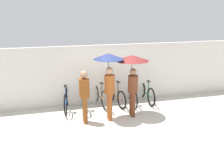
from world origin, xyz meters
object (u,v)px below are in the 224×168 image
at_px(parked_bicycle_2, 100,96).
at_px(parked_bicycle_5, 146,92).
at_px(parked_bicycle_0, 67,99).
at_px(pedestrian_trailing, 132,68).
at_px(parked_bicycle_1, 84,98).
at_px(parked_bicycle_3, 116,95).
at_px(parked_bicycle_4, 131,94).
at_px(pedestrian_leading, 84,93).
at_px(pedestrian_center, 109,70).

distance_m(parked_bicycle_2, parked_bicycle_5, 1.81).
height_order(parked_bicycle_0, parked_bicycle_5, parked_bicycle_0).
bearing_deg(pedestrian_trailing, parked_bicycle_2, 128.35).
xyz_separation_m(parked_bicycle_5, pedestrian_trailing, (-0.95, -1.04, 1.26)).
bearing_deg(parked_bicycle_1, parked_bicycle_2, -79.14).
distance_m(parked_bicycle_3, pedestrian_trailing, 1.66).
distance_m(parked_bicycle_4, pedestrian_leading, 2.38).
distance_m(parked_bicycle_1, pedestrian_trailing, 2.17).
bearing_deg(parked_bicycle_0, parked_bicycle_1, -80.94).
bearing_deg(pedestrian_center, pedestrian_leading, -170.55).
distance_m(parked_bicycle_2, parked_bicycle_3, 0.61).
relative_size(parked_bicycle_2, pedestrian_center, 0.81).
height_order(parked_bicycle_0, pedestrian_trailing, pedestrian_trailing).
bearing_deg(parked_bicycle_4, parked_bicycle_1, 95.56).
xyz_separation_m(parked_bicycle_1, pedestrian_trailing, (1.46, -1.00, 1.26)).
height_order(parked_bicycle_4, pedestrian_trailing, pedestrian_trailing).
relative_size(parked_bicycle_0, parked_bicycle_4, 1.01).
relative_size(parked_bicycle_4, parked_bicycle_5, 0.98).
distance_m(parked_bicycle_3, parked_bicycle_5, 1.21).
relative_size(parked_bicycle_5, pedestrian_leading, 1.04).
height_order(parked_bicycle_2, parked_bicycle_5, parked_bicycle_5).
bearing_deg(parked_bicycle_5, parked_bicycle_0, 92.32).
height_order(pedestrian_center, pedestrian_trailing, pedestrian_center).
distance_m(parked_bicycle_4, pedestrian_trailing, 1.66).
distance_m(parked_bicycle_0, parked_bicycle_3, 1.81).
distance_m(parked_bicycle_3, pedestrian_center, 1.79).
bearing_deg(parked_bicycle_3, parked_bicycle_4, -103.19).
bearing_deg(pedestrian_center, parked_bicycle_2, 94.52).
distance_m(parked_bicycle_2, parked_bicycle_4, 1.21).
bearing_deg(pedestrian_center, parked_bicycle_1, 122.74).
height_order(parked_bicycle_5, pedestrian_leading, pedestrian_leading).
relative_size(parked_bicycle_1, pedestrian_leading, 1.01).
relative_size(parked_bicycle_1, pedestrian_center, 0.79).
bearing_deg(parked_bicycle_4, parked_bicycle_2, 93.16).
distance_m(parked_bicycle_0, parked_bicycle_5, 3.02).
xyz_separation_m(parked_bicycle_1, parked_bicycle_3, (1.21, 0.04, -0.01)).
distance_m(parked_bicycle_0, parked_bicycle_2, 1.21).
distance_m(pedestrian_center, pedestrian_trailing, 0.80).
relative_size(parked_bicycle_4, pedestrian_trailing, 0.84).
xyz_separation_m(pedestrian_leading, pedestrian_center, (0.80, 0.11, 0.66)).
bearing_deg(parked_bicycle_3, pedestrian_center, 144.33).
xyz_separation_m(parked_bicycle_0, pedestrian_trailing, (2.07, -1.00, 1.24)).
xyz_separation_m(parked_bicycle_4, parked_bicycle_5, (0.60, 0.03, 0.02)).
bearing_deg(parked_bicycle_2, parked_bicycle_1, 84.63).
bearing_deg(parked_bicycle_1, pedestrian_center, -142.83).
xyz_separation_m(parked_bicycle_0, pedestrian_leading, (0.47, -1.20, 0.58)).
relative_size(parked_bicycle_5, pedestrian_center, 0.81).
relative_size(pedestrian_leading, pedestrian_center, 0.78).
relative_size(parked_bicycle_3, pedestrian_leading, 0.97).
relative_size(parked_bicycle_2, pedestrian_leading, 1.03).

